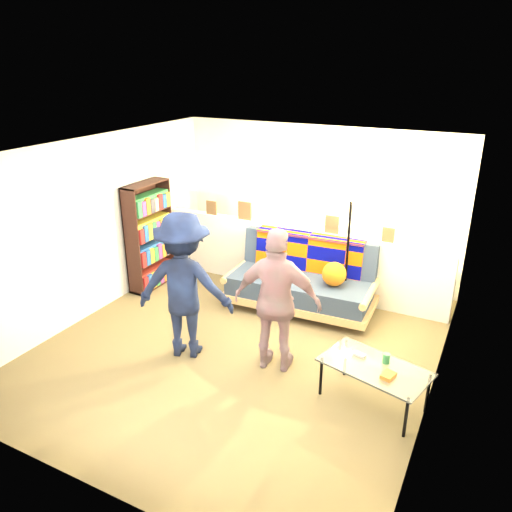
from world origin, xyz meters
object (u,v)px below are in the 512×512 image
(floor_lamp, at_px, (350,231))
(person_right, at_px, (277,301))
(futon_sofa, at_px, (303,280))
(coffee_table, at_px, (375,369))
(person_left, at_px, (184,286))
(bookshelf, at_px, (150,239))

(floor_lamp, relative_size, person_right, 1.00)
(futon_sofa, relative_size, coffee_table, 1.79)
(coffee_table, relative_size, person_left, 0.67)
(floor_lamp, bearing_deg, futon_sofa, -164.90)
(bookshelf, bearing_deg, coffee_table, -18.54)
(bookshelf, xyz_separation_m, person_left, (1.57, -1.34, 0.12))
(coffee_table, distance_m, person_right, 1.25)
(floor_lamp, height_order, person_right, person_right)
(bookshelf, xyz_separation_m, person_right, (2.66, -1.13, 0.08))
(floor_lamp, distance_m, person_left, 2.35)
(person_left, bearing_deg, person_right, 172.77)
(futon_sofa, bearing_deg, floor_lamp, 15.10)
(coffee_table, bearing_deg, futon_sofa, 131.07)
(coffee_table, distance_m, person_left, 2.30)
(futon_sofa, distance_m, person_right, 1.61)
(person_right, bearing_deg, futon_sofa, -88.88)
(floor_lamp, distance_m, person_right, 1.74)
(futon_sofa, xyz_separation_m, bookshelf, (-2.36, -0.39, 0.35))
(bookshelf, relative_size, coffee_table, 1.38)
(bookshelf, bearing_deg, floor_lamp, 10.55)
(futon_sofa, bearing_deg, person_left, -114.61)
(coffee_table, bearing_deg, bookshelf, 161.46)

